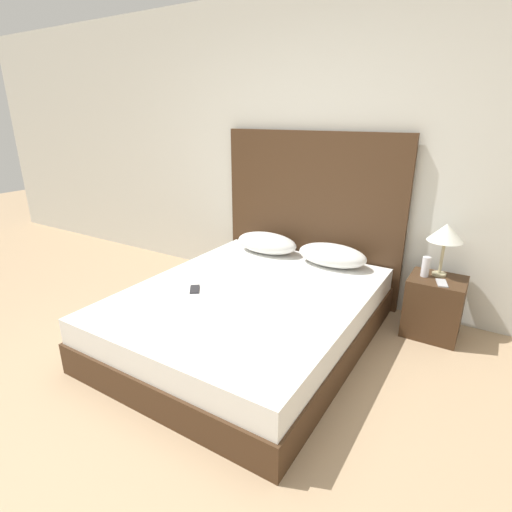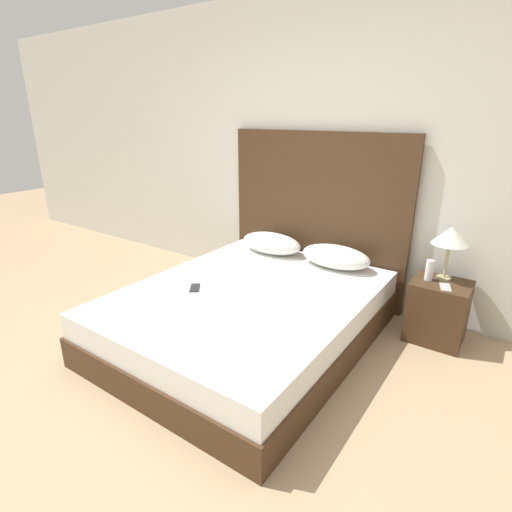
{
  "view_description": "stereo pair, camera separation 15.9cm",
  "coord_description": "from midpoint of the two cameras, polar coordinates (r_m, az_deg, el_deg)",
  "views": [
    {
      "loc": [
        1.47,
        -1.15,
        1.69
      ],
      "look_at": [
        -0.03,
        1.28,
        0.66
      ],
      "focal_mm": 28.0,
      "sensor_mm": 36.0,
      "label": 1
    },
    {
      "loc": [
        1.61,
        -1.06,
        1.69
      ],
      "look_at": [
        -0.03,
        1.28,
        0.66
      ],
      "focal_mm": 28.0,
      "sensor_mm": 36.0,
      "label": 2
    }
  ],
  "objects": [
    {
      "name": "headboard",
      "position": [
        3.83,
        9.65,
        5.59
      ],
      "size": [
        1.77,
        0.05,
        1.54
      ],
      "color": "#422B19",
      "rests_on": "ground_plane"
    },
    {
      "name": "nightstand",
      "position": [
        3.46,
        25.72,
        -7.13
      ],
      "size": [
        0.41,
        0.37,
        0.48
      ],
      "color": "#422B19",
      "rests_on": "ground_plane"
    },
    {
      "name": "table_lamp",
      "position": [
        3.33,
        27.31,
        2.43
      ],
      "size": [
        0.27,
        0.27,
        0.42
      ],
      "color": "tan",
      "rests_on": "nightstand"
    },
    {
      "name": "pillow_right",
      "position": [
        3.56,
        12.55,
        -0.1
      ],
      "size": [
        0.62,
        0.33,
        0.19
      ],
      "color": "white",
      "rests_on": "bed"
    },
    {
      "name": "wall_back",
      "position": [
        3.78,
        11.1,
        14.24
      ],
      "size": [
        10.0,
        0.06,
        2.7
      ],
      "color": "silver",
      "rests_on": "ground_plane"
    },
    {
      "name": "bed",
      "position": [
        3.15,
        0.35,
        -8.44
      ],
      "size": [
        1.68,
        2.11,
        0.41
      ],
      "color": "#422B19",
      "rests_on": "ground_plane"
    },
    {
      "name": "toiletry_bottle",
      "position": [
        3.34,
        24.79,
        -1.87
      ],
      "size": [
        0.06,
        0.06,
        0.16
      ],
      "color": "silver",
      "rests_on": "nightstand"
    },
    {
      "name": "pillow_left",
      "position": [
        3.84,
        3.37,
        1.84
      ],
      "size": [
        0.62,
        0.33,
        0.19
      ],
      "color": "white",
      "rests_on": "bed"
    },
    {
      "name": "phone_on_bed",
      "position": [
        3.11,
        -7.29,
        -4.54
      ],
      "size": [
        0.15,
        0.16,
        0.01
      ],
      "color": "#232328",
      "rests_on": "bed"
    },
    {
      "name": "phone_on_nightstand",
      "position": [
        3.27,
        26.69,
        -4.03
      ],
      "size": [
        0.11,
        0.16,
        0.01
      ],
      "color": "#B7B7BC",
      "rests_on": "nightstand"
    },
    {
      "name": "ground_plane",
      "position": [
        2.54,
        -15.62,
        -22.86
      ],
      "size": [
        16.0,
        16.0,
        0.0
      ],
      "primitive_type": "plane",
      "color": "tan"
    }
  ]
}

